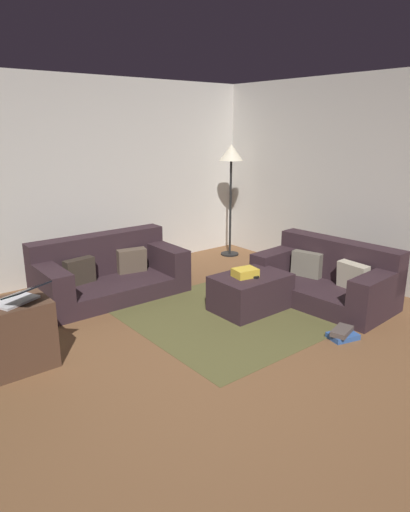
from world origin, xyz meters
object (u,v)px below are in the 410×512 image
Objects in this scene: couch_right at (328,278)px; tv_remote at (252,276)px; book_stack at (342,334)px; corner_lamp at (231,161)px; side_table at (19,334)px; gift_box at (245,273)px; couch_left at (108,273)px; ottoman at (251,292)px; laptop at (19,297)px.

tv_remote is at bearing 67.09° from couch_right.
book_stack is 0.18× the size of corner_lamp.
side_table is 0.34× the size of corner_lamp.
corner_lamp is at bearing 68.96° from book_stack.
couch_right is 1.03m from book_stack.
tv_remote is (0.04, -0.06, -0.03)m from gift_box.
corner_lamp reaches higher than side_table.
couch_left is 2.09× the size of ottoman.
corner_lamp is (1.11, 2.88, 1.41)m from book_stack.
laptop reaches higher than tv_remote.
tv_remote is (0.98, -1.48, 0.14)m from couch_left.
couch_right is at bearing -22.56° from ottoman.
couch_right is 2.69× the size of side_table.
laptop is at bearing 40.94° from couch_left.
couch_right is 1.06m from gift_box.
corner_lamp reaches higher than gift_box.
book_stack is at bearing -28.70° from side_table.
couch_left is 2.80m from book_stack.
couch_left is 1.01× the size of corner_lamp.
gift_box is 0.15× the size of corner_lamp.
book_stack is at bearing -111.04° from corner_lamp.
laptop reaches higher than couch_left.
book_stack is at bearing -80.51° from ottoman.
corner_lamp is (2.31, 0.36, 1.19)m from couch_left.
book_stack is 3.39m from corner_lamp.
ottoman is 2.54m from corner_lamp.
couch_left reaches higher than gift_box.
gift_box reaches higher than ottoman.
tv_remote is at bearing -7.89° from laptop.
laptop reaches higher than book_stack.
gift_box is (-0.97, 0.38, 0.17)m from couch_right.
couch_left reaches higher than side_table.
couch_left is at bearing 38.45° from side_table.
couch_right is (1.91, -1.80, -0.00)m from couch_left.
book_stack is (1.20, -2.51, -0.22)m from couch_left.
gift_box reaches higher than book_stack.
book_stack is (2.59, -1.42, -0.25)m from side_table.
gift_box is at bearing -127.62° from corner_lamp.
gift_box is (-0.08, 0.01, 0.24)m from ottoman.
side_table reaches higher than gift_box.
ottoman is 2.43m from side_table.
tv_remote is 0.27× the size of side_table.
tv_remote is 2.37m from laptop.
side_table is (-3.30, 0.70, 0.03)m from couch_right.
gift_box is at bearing 174.29° from ottoman.
corner_lamp is at bearing -170.48° from couch_left.
tv_remote reaches higher than ottoman.
ottoman is 3.28× the size of gift_box.
couch_right is 1.92× the size of ottoman.
corner_lamp is (1.33, 1.84, 1.05)m from tv_remote.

